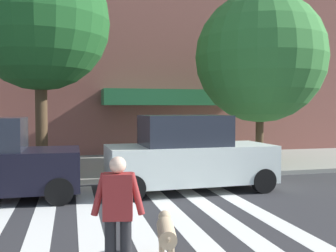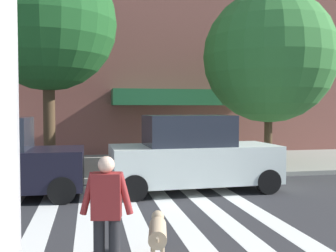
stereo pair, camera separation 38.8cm
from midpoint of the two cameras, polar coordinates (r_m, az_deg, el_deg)
ground_plane at (r=6.50m, az=-9.14°, el=-17.79°), size 160.00×160.00×0.00m
sidewalk_far at (r=14.79m, az=-10.50°, el=-5.91°), size 80.00×6.00×0.15m
crosswalk_stripes at (r=6.52m, az=-5.90°, el=-17.66°), size 6.75×10.48×0.01m
parked_car_third_in_line at (r=10.60m, az=4.68°, el=-4.36°), size 4.57×2.05×2.07m
street_tree_nearest at (r=13.22m, az=-16.52°, el=14.43°), size 4.37×4.37×7.04m
street_tree_middle at (r=14.78m, az=15.47°, el=9.82°), size 4.80×4.80×6.39m
pedestrian_dog_walker at (r=5.20m, az=-6.92°, el=-12.29°), size 0.71×0.30×1.64m
dog_on_leash at (r=5.90m, az=0.42°, el=-15.33°), size 0.39×1.15×0.65m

